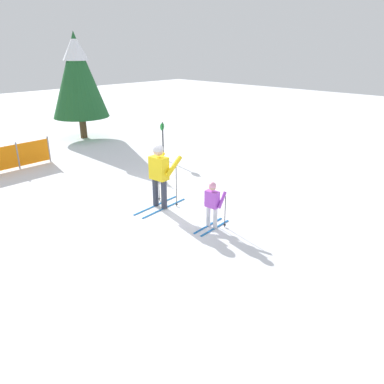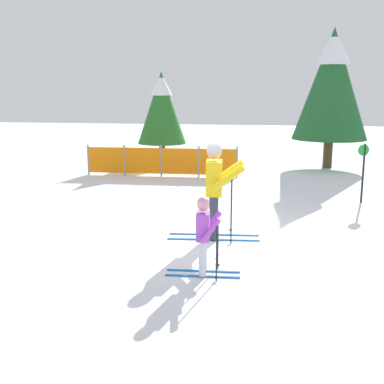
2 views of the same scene
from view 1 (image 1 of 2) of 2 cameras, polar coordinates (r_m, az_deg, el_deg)
name	(u,v)px [view 1 (image 1 of 2)]	position (r m, az deg, el deg)	size (l,w,h in m)	color
ground_plane	(151,206)	(10.58, -6.30, -2.07)	(60.00, 60.00, 0.00)	white
skier_adult	(160,170)	(10.10, -4.95, 3.36)	(1.73, 0.80, 1.80)	#1966B2
skier_child	(212,201)	(9.03, 3.14, -1.42)	(1.13, 0.56, 1.19)	#1966B2
conifer_far	(77,74)	(18.73, -17.06, 16.82)	(2.59, 2.59, 4.81)	#4C3823
trail_marker	(163,137)	(14.68, -4.48, 8.40)	(0.27, 0.11, 1.45)	black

